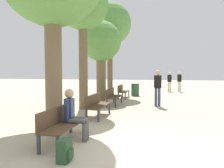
% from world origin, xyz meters
% --- Properties ---
extents(ground_plane, '(80.00, 80.00, 0.00)m').
position_xyz_m(ground_plane, '(0.00, 0.00, 0.00)').
color(ground_plane, '#B7A88E').
extents(bench_row_0, '(0.50, 1.72, 0.82)m').
position_xyz_m(bench_row_0, '(-1.64, 0.14, 0.48)').
color(bench_row_0, '#4C3823').
rests_on(bench_row_0, ground_plane).
extents(bench_row_1, '(0.50, 1.72, 0.82)m').
position_xyz_m(bench_row_1, '(-1.64, 3.11, 0.48)').
color(bench_row_1, '#4C3823').
rests_on(bench_row_1, ground_plane).
extents(bench_row_2, '(0.50, 1.72, 0.82)m').
position_xyz_m(bench_row_2, '(-1.64, 6.07, 0.48)').
color(bench_row_2, '#4C3823').
rests_on(bench_row_2, ground_plane).
extents(bench_row_3, '(0.50, 1.72, 0.82)m').
position_xyz_m(bench_row_3, '(-1.64, 9.04, 0.48)').
color(bench_row_3, '#4C3823').
rests_on(bench_row_3, ground_plane).
extents(tree_row_1, '(2.26, 2.26, 5.74)m').
position_xyz_m(tree_row_1, '(-2.69, 4.65, 4.48)').
color(tree_row_1, brown).
rests_on(tree_row_1, ground_plane).
extents(tree_row_2, '(2.33, 2.33, 4.60)m').
position_xyz_m(tree_row_2, '(-2.69, 7.74, 3.31)').
color(tree_row_2, brown).
rests_on(tree_row_2, ground_plane).
extents(tree_row_3, '(2.88, 2.88, 6.37)m').
position_xyz_m(tree_row_3, '(-2.69, 10.12, 4.86)').
color(tree_row_3, brown).
rests_on(tree_row_3, ground_plane).
extents(person_seated, '(0.58, 0.33, 1.24)m').
position_xyz_m(person_seated, '(-1.41, 0.33, 0.66)').
color(person_seated, '#4C4C4C').
rests_on(person_seated, ground_plane).
extents(backpack, '(0.24, 0.30, 0.42)m').
position_xyz_m(backpack, '(-1.10, -0.90, 0.21)').
color(backpack, '#284C2D').
rests_on(backpack, ground_plane).
extents(pedestrian_near, '(0.33, 0.22, 1.64)m').
position_xyz_m(pedestrian_near, '(1.47, 13.81, 0.94)').
color(pedestrian_near, beige).
rests_on(pedestrian_near, ground_plane).
extents(pedestrian_mid, '(0.34, 0.30, 1.66)m').
position_xyz_m(pedestrian_mid, '(2.29, 14.19, 0.95)').
color(pedestrian_mid, beige).
rests_on(pedestrian_mid, ground_plane).
extents(pedestrian_far, '(0.35, 0.28, 1.73)m').
position_xyz_m(pedestrian_far, '(0.55, 6.02, 0.99)').
color(pedestrian_far, '#384260').
rests_on(pedestrian_far, ground_plane).
extents(trash_bin, '(0.54, 0.54, 0.84)m').
position_xyz_m(trash_bin, '(-0.98, 10.42, 0.42)').
color(trash_bin, '#2D5138').
rests_on(trash_bin, ground_plane).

